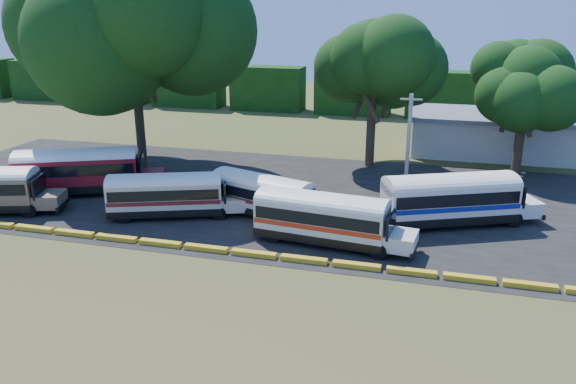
% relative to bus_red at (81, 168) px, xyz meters
% --- Properties ---
extents(ground, '(160.00, 160.00, 0.00)m').
position_rel_bus_red_xyz_m(ground, '(14.87, -8.48, -2.07)').
color(ground, '#354F1A').
rests_on(ground, ground).
extents(asphalt_strip, '(64.00, 24.00, 0.02)m').
position_rel_bus_red_xyz_m(asphalt_strip, '(15.87, 3.52, -2.06)').
color(asphalt_strip, black).
rests_on(asphalt_strip, ground).
extents(curb, '(53.70, 0.45, 0.30)m').
position_rel_bus_red_xyz_m(curb, '(14.87, -7.48, -1.92)').
color(curb, gold).
rests_on(curb, ground).
extents(terminal_building, '(19.00, 9.00, 4.00)m').
position_rel_bus_red_xyz_m(terminal_building, '(32.87, 21.52, -0.03)').
color(terminal_building, beige).
rests_on(terminal_building, ground).
extents(treeline_backdrop, '(130.00, 4.00, 6.00)m').
position_rel_bus_red_xyz_m(treeline_backdrop, '(14.87, 39.52, 0.93)').
color(treeline_backdrop, black).
rests_on(treeline_backdrop, ground).
extents(bus_red, '(11.09, 6.96, 3.60)m').
position_rel_bus_red_xyz_m(bus_red, '(0.00, 0.00, 0.00)').
color(bus_red, black).
rests_on(bus_red, ground).
extents(bus_cream_west, '(9.57, 5.43, 3.08)m').
position_rel_bus_red_xyz_m(bus_cream_west, '(8.69, -2.80, -0.33)').
color(bus_cream_west, black).
rests_on(bus_cream_west, ground).
extents(bus_cream_east, '(9.27, 5.00, 2.97)m').
position_rel_bus_red_xyz_m(bus_cream_east, '(15.01, -1.08, -0.39)').
color(bus_cream_east, black).
rests_on(bus_cream_east, ground).
extents(bus_white_red, '(9.99, 3.48, 3.22)m').
position_rel_bus_red_xyz_m(bus_white_red, '(19.96, -4.62, -0.25)').
color(bus_white_red, black).
rests_on(bus_white_red, ground).
extents(bus_white_blue, '(10.77, 6.80, 3.50)m').
position_rel_bus_red_xyz_m(bus_white_blue, '(27.46, 0.67, -0.09)').
color(bus_white_blue, black).
rests_on(bus_white_blue, ground).
extents(tree_west, '(14.99, 14.99, 18.22)m').
position_rel_bus_red_xyz_m(tree_west, '(0.71, 7.99, 10.63)').
color(tree_west, '#322519').
rests_on(tree_west, ground).
extents(tree_center, '(9.07, 9.07, 12.93)m').
position_rel_bus_red_xyz_m(tree_center, '(20.37, 13.84, 7.47)').
color(tree_center, '#322519').
rests_on(tree_center, ground).
extents(tree_east, '(7.84, 7.84, 10.86)m').
position_rel_bus_red_xyz_m(tree_east, '(33.01, 14.92, 5.85)').
color(tree_east, '#322519').
rests_on(tree_east, ground).
extents(utility_pole, '(1.60, 0.30, 7.80)m').
position_rel_bus_red_xyz_m(utility_pole, '(24.10, 6.02, 1.95)').
color(utility_pole, gray).
rests_on(utility_pole, ground).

